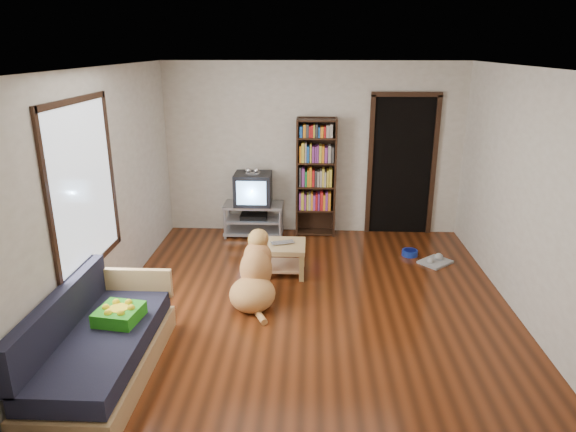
{
  "coord_description": "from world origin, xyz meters",
  "views": [
    {
      "loc": [
        -0.02,
        -5.22,
        2.81
      ],
      "look_at": [
        -0.29,
        0.49,
        0.9
      ],
      "focal_mm": 32.0,
      "sensor_mm": 36.0,
      "label": 1
    }
  ],
  "objects_px": {
    "dog_bowl": "(410,253)",
    "crt_tv": "(253,188)",
    "green_cushion": "(119,314)",
    "sofa": "(99,349)",
    "coffee_table": "(284,253)",
    "grey_rag": "(435,262)",
    "laptop": "(284,244)",
    "dog": "(255,277)",
    "tv_stand": "(254,218)",
    "bookshelf": "(316,171)"
  },
  "relations": [
    {
      "from": "dog_bowl",
      "to": "coffee_table",
      "type": "bearing_deg",
      "value": -159.28
    },
    {
      "from": "green_cushion",
      "to": "dog",
      "type": "height_order",
      "value": "dog"
    },
    {
      "from": "crt_tv",
      "to": "bookshelf",
      "type": "bearing_deg",
      "value": 4.32
    },
    {
      "from": "tv_stand",
      "to": "sofa",
      "type": "bearing_deg",
      "value": -105.02
    },
    {
      "from": "laptop",
      "to": "tv_stand",
      "type": "distance_m",
      "value": 1.53
    },
    {
      "from": "laptop",
      "to": "dog",
      "type": "xyz_separation_m",
      "value": [
        -0.28,
        -0.76,
        -0.11
      ]
    },
    {
      "from": "green_cushion",
      "to": "dog_bowl",
      "type": "bearing_deg",
      "value": 48.84
    },
    {
      "from": "crt_tv",
      "to": "coffee_table",
      "type": "height_order",
      "value": "crt_tv"
    },
    {
      "from": "grey_rag",
      "to": "bookshelf",
      "type": "height_order",
      "value": "bookshelf"
    },
    {
      "from": "crt_tv",
      "to": "bookshelf",
      "type": "distance_m",
      "value": 0.99
    },
    {
      "from": "sofa",
      "to": "dog",
      "type": "relative_size",
      "value": 1.76
    },
    {
      "from": "green_cushion",
      "to": "laptop",
      "type": "bearing_deg",
      "value": 63.31
    },
    {
      "from": "tv_stand",
      "to": "laptop",
      "type": "bearing_deg",
      "value": -69.27
    },
    {
      "from": "grey_rag",
      "to": "bookshelf",
      "type": "xyz_separation_m",
      "value": [
        -1.63,
        1.08,
        0.99
      ]
    },
    {
      "from": "laptop",
      "to": "tv_stand",
      "type": "xyz_separation_m",
      "value": [
        -0.54,
        1.43,
        -0.14
      ]
    },
    {
      "from": "grey_rag",
      "to": "tv_stand",
      "type": "xyz_separation_m",
      "value": [
        -2.58,
        0.99,
        0.25
      ]
    },
    {
      "from": "green_cushion",
      "to": "laptop",
      "type": "xyz_separation_m",
      "value": [
        1.39,
        1.98,
        -0.07
      ]
    },
    {
      "from": "crt_tv",
      "to": "sofa",
      "type": "distance_m",
      "value": 3.81
    },
    {
      "from": "sofa",
      "to": "dog",
      "type": "bearing_deg",
      "value": 49.64
    },
    {
      "from": "laptop",
      "to": "grey_rag",
      "type": "relative_size",
      "value": 0.74
    },
    {
      "from": "grey_rag",
      "to": "crt_tv",
      "type": "height_order",
      "value": "crt_tv"
    },
    {
      "from": "dog_bowl",
      "to": "sofa",
      "type": "relative_size",
      "value": 0.12
    },
    {
      "from": "green_cushion",
      "to": "crt_tv",
      "type": "distance_m",
      "value": 3.54
    },
    {
      "from": "dog_bowl",
      "to": "coffee_table",
      "type": "xyz_separation_m",
      "value": [
        -1.74,
        -0.66,
        0.24
      ]
    },
    {
      "from": "dog_bowl",
      "to": "crt_tv",
      "type": "height_order",
      "value": "crt_tv"
    },
    {
      "from": "tv_stand",
      "to": "sofa",
      "type": "height_order",
      "value": "sofa"
    },
    {
      "from": "bookshelf",
      "to": "coffee_table",
      "type": "relative_size",
      "value": 3.27
    },
    {
      "from": "coffee_table",
      "to": "dog_bowl",
      "type": "bearing_deg",
      "value": 20.72
    },
    {
      "from": "laptop",
      "to": "dog_bowl",
      "type": "distance_m",
      "value": 1.9
    },
    {
      "from": "dog_bowl",
      "to": "coffee_table",
      "type": "distance_m",
      "value": 1.87
    },
    {
      "from": "sofa",
      "to": "grey_rag",
      "type": "bearing_deg",
      "value": 36.64
    },
    {
      "from": "green_cushion",
      "to": "sofa",
      "type": "xyz_separation_m",
      "value": [
        -0.12,
        -0.22,
        -0.22
      ]
    },
    {
      "from": "dog_bowl",
      "to": "grey_rag",
      "type": "distance_m",
      "value": 0.39
    },
    {
      "from": "dog_bowl",
      "to": "grey_rag",
      "type": "relative_size",
      "value": 0.55
    },
    {
      "from": "green_cushion",
      "to": "dog",
      "type": "xyz_separation_m",
      "value": [
        1.11,
        1.22,
        -0.18
      ]
    },
    {
      "from": "tv_stand",
      "to": "dog",
      "type": "height_order",
      "value": "dog"
    },
    {
      "from": "green_cushion",
      "to": "crt_tv",
      "type": "height_order",
      "value": "crt_tv"
    },
    {
      "from": "grey_rag",
      "to": "laptop",
      "type": "bearing_deg",
      "value": -167.89
    },
    {
      "from": "laptop",
      "to": "sofa",
      "type": "bearing_deg",
      "value": -143.36
    },
    {
      "from": "grey_rag",
      "to": "dog",
      "type": "distance_m",
      "value": 2.63
    },
    {
      "from": "green_cushion",
      "to": "sofa",
      "type": "distance_m",
      "value": 0.34
    },
    {
      "from": "tv_stand",
      "to": "coffee_table",
      "type": "relative_size",
      "value": 1.64
    },
    {
      "from": "dog_bowl",
      "to": "crt_tv",
      "type": "xyz_separation_m",
      "value": [
        -2.28,
        0.76,
        0.7
      ]
    },
    {
      "from": "sofa",
      "to": "coffee_table",
      "type": "height_order",
      "value": "sofa"
    },
    {
      "from": "tv_stand",
      "to": "crt_tv",
      "type": "height_order",
      "value": "crt_tv"
    },
    {
      "from": "sofa",
      "to": "green_cushion",
      "type": "bearing_deg",
      "value": 61.09
    },
    {
      "from": "grey_rag",
      "to": "tv_stand",
      "type": "height_order",
      "value": "tv_stand"
    },
    {
      "from": "crt_tv",
      "to": "coffee_table",
      "type": "xyz_separation_m",
      "value": [
        0.54,
        -1.42,
        -0.46
      ]
    },
    {
      "from": "coffee_table",
      "to": "dog",
      "type": "distance_m",
      "value": 0.84
    },
    {
      "from": "laptop",
      "to": "bookshelf",
      "type": "distance_m",
      "value": 1.68
    }
  ]
}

